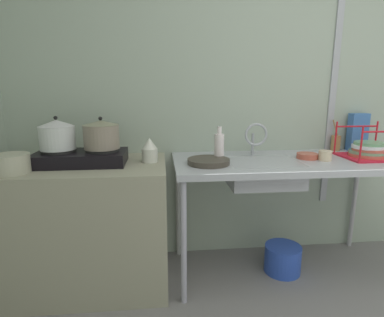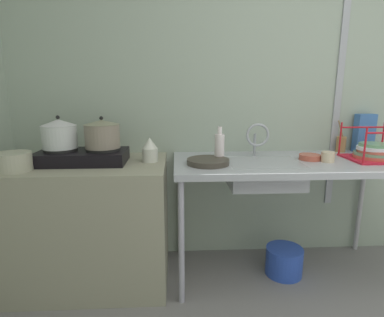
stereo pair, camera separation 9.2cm
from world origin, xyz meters
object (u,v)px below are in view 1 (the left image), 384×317
Objects in this scene: pot_beside_stove at (10,164)px; sink_basin at (263,173)px; frying_pan at (208,161)px; dish_rack at (368,151)px; cup_by_rack at (325,156)px; bottle_by_sink at (219,146)px; percolator at (150,150)px; small_bowl_on_drainboard at (307,156)px; utensil_jar at (336,143)px; pot_on_left_burner at (57,135)px; bucket_on_floor at (283,259)px; faucet at (256,136)px; cereal_box at (358,132)px; stove at (81,157)px; pot_on_right_burner at (101,135)px.

pot_beside_stove is 0.44× the size of sink_basin.
frying_pan is 0.81× the size of dish_rack.
cup_by_rack is 0.37× the size of bottle_by_sink.
percolator is 0.45m from bottle_by_sink.
small_bowl_on_drainboard reaches higher than frying_pan.
sink_basin is 0.76m from dish_rack.
pot_on_left_burner is at bearing -172.16° from utensil_jar.
bucket_on_floor is at bearing -2.91° from percolator.
faucet reaches higher than frying_pan.
bottle_by_sink is at bearing -0.38° from percolator.
dish_rack and utensil_jar have the same top height.
pot_beside_stove is at bearing -173.83° from small_bowl_on_drainboard.
cereal_box is (0.52, 0.26, 0.12)m from small_bowl_on_drainboard.
utensil_jar reaches higher than bucket_on_floor.
pot_on_right_burner is (0.13, -0.00, 0.14)m from stove.
frying_pan is (0.66, -0.08, -0.17)m from pot_on_right_burner.
faucet is at bearing 6.29° from pot_on_right_burner.
pot_beside_stove is 2.46× the size of cup_by_rack.
percolator is 1.61m from cereal_box.
faucet is 0.84× the size of cereal_box.
pot_on_right_burner is 1.79m from dish_rack.
cereal_box reaches higher than percolator.
pot_on_left_burner is 1.04× the size of pot_beside_stove.
sink_basin is 1.97× the size of faucet.
faucet is 0.87m from cereal_box.
pot_on_right_burner is 1.03m from faucet.
utensil_jar is (1.71, 0.27, -0.13)m from pot_on_right_burner.
dish_rack is at bearing -1.03° from percolator.
bottle_by_sink reaches higher than percolator.
pot_beside_stove is 2.26m from dish_rack.
pot_on_left_burner is 0.76× the size of cereal_box.
pot_beside_stove reaches higher than stove.
bottle_by_sink reaches higher than pot_beside_stove.
cereal_box is (1.22, 0.35, 0.13)m from frying_pan.
small_bowl_on_drainboard reaches higher than bucket_on_floor.
cup_by_rack is (-0.33, -0.05, -0.02)m from dish_rack.
cereal_box is at bearing 12.74° from bottle_by_sink.
pot_on_right_burner is 0.52m from pot_beside_stove.
cup_by_rack is 0.30× the size of cereal_box.
dish_rack reaches higher than small_bowl_on_drainboard.
pot_beside_stove is 0.91× the size of bottle_by_sink.
percolator is 1.22m from bucket_on_floor.
bottle_by_sink is at bearing 178.69° from dish_rack.
pot_on_right_burner reaches higher than frying_pan.
frying_pan is 0.94× the size of cereal_box.
cereal_box is at bearing 10.94° from pot_beside_stove.
cup_by_rack is at bearing -1.91° from stove.
cereal_box is at bearing 70.83° from dish_rack.
pot_beside_stove is at bearing -176.15° from cup_by_rack.
pot_beside_stove is at bearing -138.88° from pot_on_left_burner.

